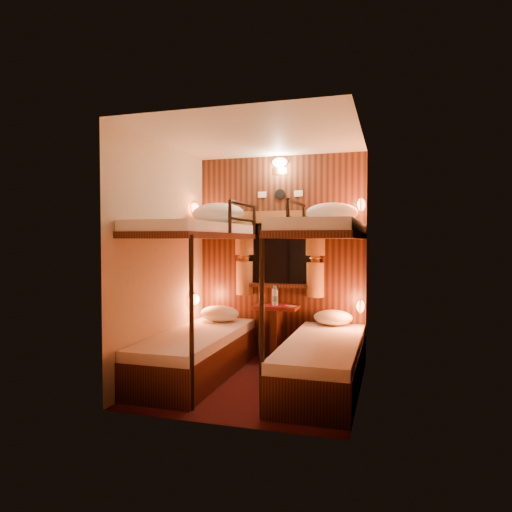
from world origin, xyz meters
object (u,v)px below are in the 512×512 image
(bunk_left, at_px, (197,322))
(bottle_right, at_px, (275,297))
(bunk_right, at_px, (323,329))
(bottle_left, at_px, (275,298))
(table, at_px, (276,326))

(bunk_left, height_order, bottle_right, bunk_left)
(bunk_right, height_order, bottle_left, bunk_right)
(bunk_right, distance_m, bottle_left, 1.01)
(bunk_left, relative_size, table, 2.90)
(bottle_left, xyz_separation_m, bottle_right, (-0.02, 0.05, 0.00))
(bottle_left, bearing_deg, bunk_left, -130.78)
(table, bearing_deg, bunk_right, -50.33)
(table, relative_size, bottle_left, 3.00)
(table, distance_m, bottle_left, 0.33)
(bunk_left, xyz_separation_m, bunk_right, (1.30, 0.00, 0.00))
(bunk_right, xyz_separation_m, bottle_left, (-0.65, 0.75, 0.19))
(bottle_right, bearing_deg, bunk_right, -49.74)
(table, xyz_separation_m, bottle_right, (-0.03, 0.02, 0.33))
(bottle_left, distance_m, bottle_right, 0.06)
(bunk_right, distance_m, table, 1.02)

